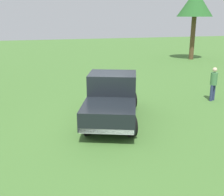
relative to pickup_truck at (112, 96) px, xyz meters
name	(u,v)px	position (x,y,z in m)	size (l,w,h in m)	color
ground_plane	(101,119)	(0.05, 0.45, -0.95)	(80.00, 80.00, 0.00)	#477533
pickup_truck	(112,96)	(0.00, 0.00, 0.00)	(5.07, 3.33, 1.83)	black
person_bystander	(214,82)	(1.11, -5.35, -0.04)	(0.43, 0.43, 1.63)	navy
tree_back_right	(195,4)	(13.38, -11.49, 4.03)	(3.20, 3.20, 6.25)	brown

